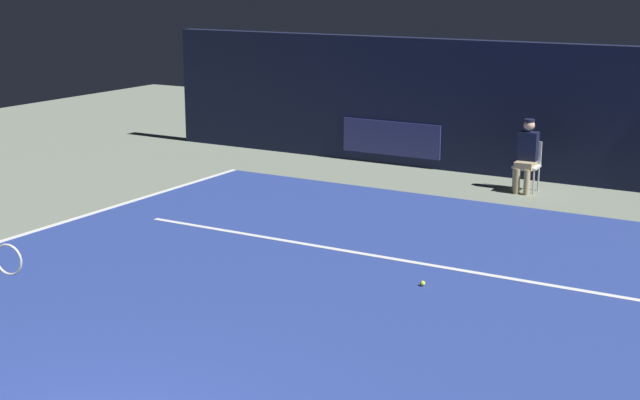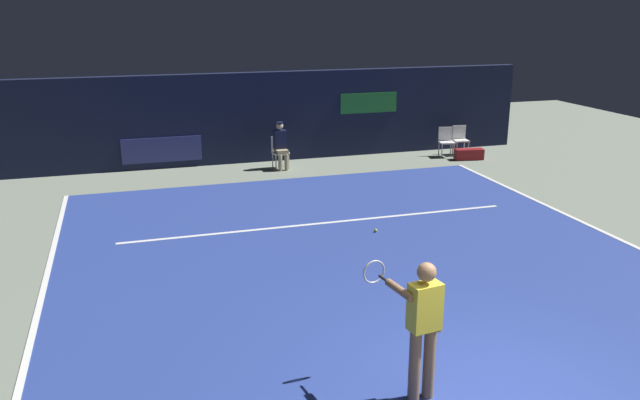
{
  "view_description": "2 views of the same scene",
  "coord_description": "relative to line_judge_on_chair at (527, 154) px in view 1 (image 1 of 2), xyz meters",
  "views": [
    {
      "loc": [
        5.45,
        -4.36,
        3.9
      ],
      "look_at": [
        -0.59,
        5.94,
        0.96
      ],
      "focal_mm": 52.5,
      "sensor_mm": 36.0,
      "label": 1
    },
    {
      "loc": [
        -3.84,
        -5.54,
        4.46
      ],
      "look_at": [
        -0.28,
        6.07,
        0.78
      ],
      "focal_mm": 36.33,
      "sensor_mm": 36.0,
      "label": 2
    }
  ],
  "objects": [
    {
      "name": "ground_plane",
      "position": [
        -0.31,
        -6.97,
        -0.69
      ],
      "size": [
        32.65,
        32.65,
        0.0
      ],
      "primitive_type": "plane",
      "color": "gray"
    },
    {
      "name": "court_surface",
      "position": [
        -0.31,
        -6.97,
        -0.68
      ],
      "size": [
        10.74,
        11.6,
        0.01
      ],
      "primitive_type": "cube",
      "color": "navy",
      "rests_on": "ground"
    },
    {
      "name": "line_sideline_right",
      "position": [
        -5.63,
        -6.97,
        -0.67
      ],
      "size": [
        0.1,
        11.6,
        0.01
      ],
      "primitive_type": "cube",
      "color": "white",
      "rests_on": "court_surface"
    },
    {
      "name": "line_service",
      "position": [
        -0.31,
        -4.94,
        -0.67
      ],
      "size": [
        8.38,
        0.1,
        0.01
      ],
      "primitive_type": "cube",
      "color": "white",
      "rests_on": "court_surface"
    },
    {
      "name": "back_wall",
      "position": [
        -0.31,
        1.11,
        0.61
      ],
      "size": [
        16.46,
        0.33,
        2.6
      ],
      "color": "#141933",
      "rests_on": "ground"
    },
    {
      "name": "line_judge_on_chair",
      "position": [
        0.0,
        0.0,
        0.0
      ],
      "size": [
        0.46,
        0.54,
        1.32
      ],
      "color": "white",
      "rests_on": "ground"
    },
    {
      "name": "tennis_ball",
      "position": [
        0.58,
        -5.77,
        -0.64
      ],
      "size": [
        0.07,
        0.07,
        0.07
      ],
      "primitive_type": "sphere",
      "color": "#CCE033",
      "rests_on": "court_surface"
    }
  ]
}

